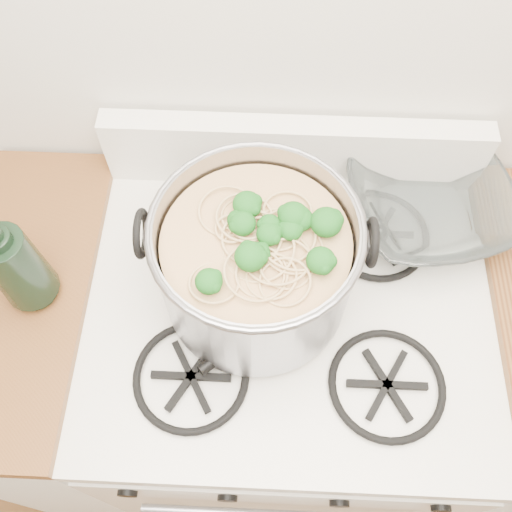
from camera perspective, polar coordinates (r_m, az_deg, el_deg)
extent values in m
cube|color=white|center=(1.54, 2.41, -12.38)|extent=(0.76, 0.65, 0.81)
cube|color=white|center=(1.09, 3.33, -5.28)|extent=(0.76, 0.65, 0.04)
cube|color=black|center=(1.47, 2.12, -24.00)|extent=(0.58, 0.02, 0.46)
cube|color=black|center=(1.07, 3.41, -4.59)|extent=(0.60, 0.56, 0.02)
cylinder|color=black|center=(1.13, -12.65, -21.67)|extent=(0.04, 0.03, 0.04)
cylinder|color=black|center=(1.11, -2.84, -22.53)|extent=(0.04, 0.03, 0.04)
cylinder|color=black|center=(1.12, 8.32, -22.79)|extent=(0.04, 0.03, 0.04)
cylinder|color=black|center=(1.15, 17.95, -22.39)|extent=(0.04, 0.03, 0.04)
cube|color=silver|center=(1.58, -16.56, -10.76)|extent=(0.25, 0.65, 0.88)
cube|color=#522B14|center=(1.17, -22.20, -3.51)|extent=(0.25, 0.65, 0.04)
cylinder|color=gray|center=(0.96, 0.00, -0.64)|extent=(0.33, 0.33, 0.22)
torus|color=gray|center=(0.87, 0.00, 2.69)|extent=(0.34, 0.34, 0.01)
torus|color=black|center=(0.91, -11.39, 2.20)|extent=(0.01, 0.08, 0.08)
torus|color=black|center=(0.91, 11.49, 1.34)|extent=(0.01, 0.08, 0.08)
cylinder|color=tan|center=(0.98, 0.00, -1.19)|extent=(0.31, 0.31, 0.18)
sphere|color=#175717|center=(0.88, 0.00, 2.09)|extent=(0.04, 0.04, 0.04)
sphere|color=#175717|center=(0.88, 0.00, 2.09)|extent=(0.04, 0.04, 0.04)
sphere|color=#175717|center=(0.88, 0.00, 2.09)|extent=(0.04, 0.04, 0.04)
sphere|color=#175717|center=(0.88, 0.00, 2.09)|extent=(0.04, 0.04, 0.04)
sphere|color=#175717|center=(0.88, 0.00, 2.09)|extent=(0.04, 0.04, 0.04)
sphere|color=#175717|center=(0.88, 0.00, 2.09)|extent=(0.04, 0.04, 0.04)
sphere|color=#175717|center=(0.88, 0.00, 2.09)|extent=(0.04, 0.04, 0.04)
sphere|color=#175717|center=(0.88, 0.00, 2.09)|extent=(0.04, 0.04, 0.04)
sphere|color=#175717|center=(0.88, 0.00, 2.09)|extent=(0.04, 0.04, 0.04)
sphere|color=#175717|center=(0.88, 0.00, 2.09)|extent=(0.04, 0.04, 0.04)
sphere|color=#175717|center=(0.88, 0.00, 2.09)|extent=(0.04, 0.04, 0.04)
sphere|color=#175717|center=(0.88, 0.00, 2.09)|extent=(0.04, 0.04, 0.04)
sphere|color=#175717|center=(0.88, 0.00, 2.09)|extent=(0.04, 0.04, 0.04)
imported|color=white|center=(1.18, 16.59, 4.57)|extent=(0.15, 0.15, 0.03)
imported|color=black|center=(1.03, -23.29, -0.28)|extent=(0.12, 0.12, 0.26)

